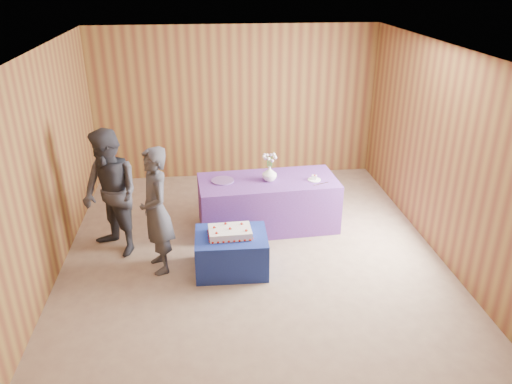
{
  "coord_description": "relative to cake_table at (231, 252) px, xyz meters",
  "views": [
    {
      "loc": [
        -0.59,
        -5.68,
        3.57
      ],
      "look_at": [
        0.05,
        0.1,
        0.93
      ],
      "focal_mm": 35.0,
      "sensor_mm": 36.0,
      "label": 1
    }
  ],
  "objects": [
    {
      "name": "plate",
      "position": [
        1.28,
        1.05,
        0.51
      ],
      "size": [
        0.2,
        0.2,
        0.01
      ],
      "primitive_type": "cylinder",
      "rotation": [
        0.0,
        0.0,
        -0.06
      ],
      "color": "white",
      "rests_on": "serving_table"
    },
    {
      "name": "cake_table",
      "position": [
        0.0,
        0.0,
        0.0
      ],
      "size": [
        0.92,
        0.72,
        0.5
      ],
      "primitive_type": "cube",
      "rotation": [
        0.0,
        0.0,
        -0.02
      ],
      "color": "navy",
      "rests_on": "ground"
    },
    {
      "name": "vase",
      "position": [
        0.63,
        1.1,
        0.61
      ],
      "size": [
        0.25,
        0.25,
        0.22
      ],
      "primitive_type": "imported",
      "rotation": [
        0.0,
        0.0,
        0.24
      ],
      "color": "white",
      "rests_on": "serving_table"
    },
    {
      "name": "cake_slice",
      "position": [
        1.28,
        1.05,
        0.54
      ],
      "size": [
        0.09,
        0.08,
        0.08
      ],
      "rotation": [
        0.0,
        0.0,
        -0.3
      ],
      "color": "white",
      "rests_on": "plate"
    },
    {
      "name": "serving_table",
      "position": [
        0.61,
        1.13,
        0.12
      ],
      "size": [
        2.05,
        1.02,
        0.75
      ],
      "primitive_type": "cube",
      "rotation": [
        0.0,
        0.0,
        0.06
      ],
      "color": "#643798",
      "rests_on": "ground"
    },
    {
      "name": "knife",
      "position": [
        1.34,
        0.9,
        0.5
      ],
      "size": [
        0.25,
        0.12,
        0.0
      ],
      "primitive_type": "cube",
      "rotation": [
        0.0,
        0.0,
        0.38
      ],
      "color": "#B3B3B8",
      "rests_on": "serving_table"
    },
    {
      "name": "flower_spray",
      "position": [
        0.63,
        1.1,
        0.85
      ],
      "size": [
        0.21,
        0.2,
        0.16
      ],
      "color": "#306629",
      "rests_on": "vase"
    },
    {
      "name": "sheet_cake",
      "position": [
        -0.01,
        -0.0,
        0.3
      ],
      "size": [
        0.57,
        0.4,
        0.13
      ],
      "rotation": [
        0.0,
        0.0,
        0.04
      ],
      "color": "white",
      "rests_on": "cake_table"
    },
    {
      "name": "ground",
      "position": [
        0.3,
        0.22,
        -0.25
      ],
      "size": [
        6.0,
        6.0,
        0.0
      ],
      "primitive_type": "plane",
      "color": "gray",
      "rests_on": "ground"
    },
    {
      "name": "platter",
      "position": [
        -0.04,
        1.15,
        0.51
      ],
      "size": [
        0.39,
        0.39,
        0.02
      ],
      "primitive_type": "cylinder",
      "rotation": [
        0.0,
        0.0,
        0.24
      ],
      "color": "#67458A",
      "rests_on": "serving_table"
    },
    {
      "name": "room_shell",
      "position": [
        0.3,
        0.22,
        1.55
      ],
      "size": [
        5.04,
        6.04,
        2.72
      ],
      "color": "brown",
      "rests_on": "ground"
    },
    {
      "name": "guest_left",
      "position": [
        -0.91,
        0.14,
        0.57
      ],
      "size": [
        0.56,
        0.69,
        1.64
      ],
      "primitive_type": "imported",
      "rotation": [
        0.0,
        0.0,
        -1.26
      ],
      "color": "#36373F",
      "rests_on": "ground"
    },
    {
      "name": "guest_right",
      "position": [
        -1.53,
        0.62,
        0.61
      ],
      "size": [
        1.05,
        1.06,
        1.72
      ],
      "primitive_type": "imported",
      "rotation": [
        0.0,
        0.0,
        -0.83
      ],
      "color": "#30313A",
      "rests_on": "ground"
    }
  ]
}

